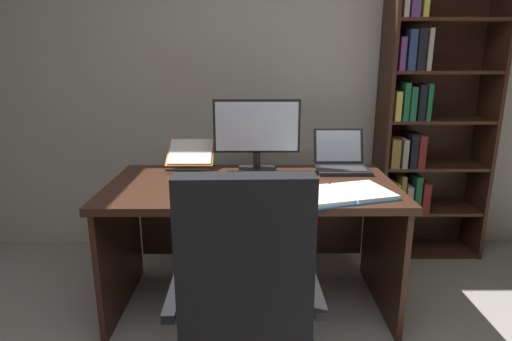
# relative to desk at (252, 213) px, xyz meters

# --- Properties ---
(wall_back) EXTENTS (5.31, 0.12, 2.80)m
(wall_back) POSITION_rel_desk_xyz_m (0.23, 0.86, 0.86)
(wall_back) COLOR #B2ADA3
(wall_back) RESTS_ON ground
(desk) EXTENTS (1.58, 0.81, 0.75)m
(desk) POSITION_rel_desk_xyz_m (0.00, 0.00, 0.00)
(desk) COLOR #381E14
(desk) RESTS_ON ground
(bookshelf) EXTENTS (0.76, 0.32, 2.00)m
(bookshelf) POSITION_rel_desk_xyz_m (1.21, 0.63, 0.41)
(bookshelf) COLOR #381E14
(bookshelf) RESTS_ON ground
(office_chair) EXTENTS (0.62, 0.60, 1.05)m
(office_chair) POSITION_rel_desk_xyz_m (-0.02, -0.88, -0.10)
(office_chair) COLOR black
(office_chair) RESTS_ON ground
(monitor) EXTENTS (0.52, 0.16, 0.43)m
(monitor) POSITION_rel_desk_xyz_m (0.03, 0.20, 0.43)
(monitor) COLOR black
(monitor) RESTS_ON desk
(laptop) EXTENTS (0.31, 0.31, 0.23)m
(laptop) POSITION_rel_desk_xyz_m (0.55, 0.21, 0.26)
(laptop) COLOR black
(laptop) RESTS_ON desk
(keyboard) EXTENTS (0.42, 0.15, 0.02)m
(keyboard) POSITION_rel_desk_xyz_m (0.03, -0.26, 0.22)
(keyboard) COLOR black
(keyboard) RESTS_ON desk
(computer_mouse) EXTENTS (0.06, 0.10, 0.04)m
(computer_mouse) POSITION_rel_desk_xyz_m (-0.27, -0.26, 0.22)
(computer_mouse) COLOR black
(computer_mouse) RESTS_ON desk
(reading_stand_with_book) EXTENTS (0.29, 0.29, 0.16)m
(reading_stand_with_book) POSITION_rel_desk_xyz_m (-0.38, 0.27, 0.28)
(reading_stand_with_book) COLOR black
(reading_stand_with_book) RESTS_ON desk
(open_binder) EXTENTS (0.56, 0.43, 0.02)m
(open_binder) POSITION_rel_desk_xyz_m (0.45, -0.31, 0.22)
(open_binder) COLOR #2D84C6
(open_binder) RESTS_ON desk
(notepad) EXTENTS (0.16, 0.22, 0.01)m
(notepad) POSITION_rel_desk_xyz_m (0.24, -0.03, 0.21)
(notepad) COLOR white
(notepad) RESTS_ON desk
(pen) EXTENTS (0.14, 0.01, 0.01)m
(pen) POSITION_rel_desk_xyz_m (0.26, -0.03, 0.22)
(pen) COLOR navy
(pen) RESTS_ON notepad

